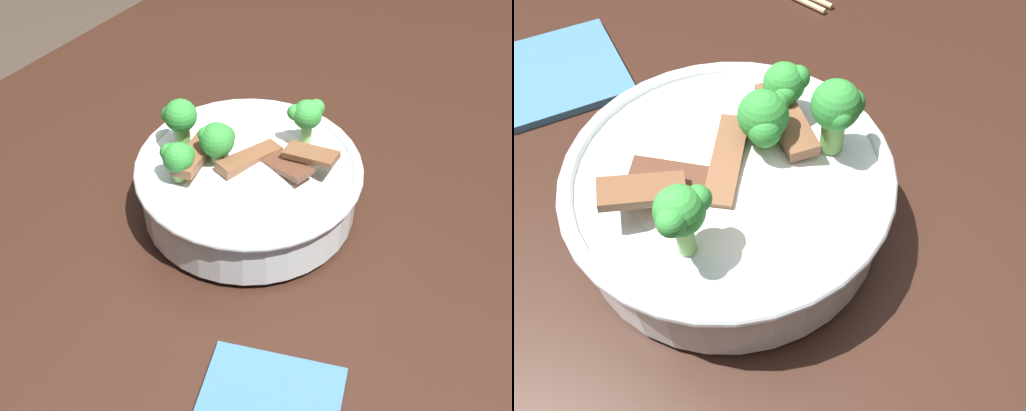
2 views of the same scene
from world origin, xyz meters
TOP-DOWN VIEW (x-y plane):
  - dining_table at (0.00, 0.00)m, footprint 1.50×0.91m
  - rice_bowl at (-0.06, 0.01)m, footprint 0.25×0.25m

SIDE VIEW (x-z plane):
  - dining_table at x=0.00m, z-range 0.32..1.12m
  - rice_bowl at x=-0.06m, z-range 0.78..0.91m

